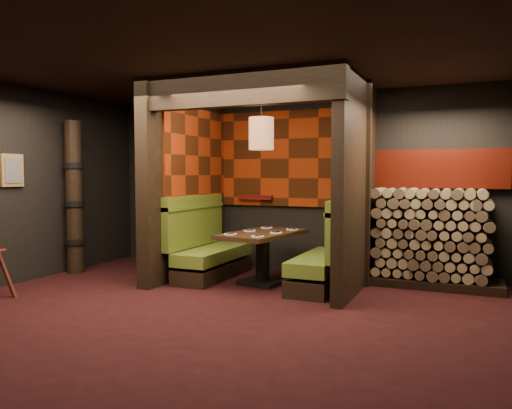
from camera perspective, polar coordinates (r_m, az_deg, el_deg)
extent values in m
cube|color=black|center=(5.87, -5.21, -12.09)|extent=(6.50, 5.50, 0.02)
cube|color=black|center=(5.80, -5.37, 16.36)|extent=(6.50, 5.50, 0.02)
cube|color=black|center=(8.18, 4.10, 2.49)|extent=(6.50, 0.02, 2.85)
cube|color=black|center=(7.78, -26.83, 2.07)|extent=(0.02, 5.50, 2.85)
cube|color=black|center=(7.76, -8.13, 2.41)|extent=(0.20, 2.20, 2.85)
cube|color=black|center=(6.81, 11.46, 2.23)|extent=(0.15, 2.10, 2.85)
cube|color=black|center=(6.38, -2.43, 13.09)|extent=(2.85, 0.18, 0.44)
cube|color=maroon|center=(8.15, 3.83, 5.27)|extent=(2.40, 0.06, 1.55)
cube|color=maroon|center=(7.86, -6.73, 5.54)|extent=(0.04, 1.85, 1.45)
cube|color=#5C0E0D|center=(8.31, -0.06, 0.83)|extent=(0.60, 0.12, 0.07)
cube|color=black|center=(7.65, -4.86, -7.49)|extent=(0.55, 1.60, 0.22)
cube|color=#5C7525|center=(7.61, -4.87, -5.64)|extent=(0.55, 1.60, 0.18)
cube|color=#4E6328|center=(7.72, -7.07, -2.60)|extent=(0.12, 1.60, 0.78)
cube|color=#5C7525|center=(7.69, -7.09, -0.01)|extent=(0.15, 1.60, 0.06)
cube|color=black|center=(7.03, 7.41, -8.50)|extent=(0.55, 1.60, 0.22)
cube|color=#5C7525|center=(6.98, 7.43, -6.49)|extent=(0.55, 1.60, 0.18)
cube|color=#4E6328|center=(6.84, 10.15, -3.42)|extent=(0.12, 1.60, 0.78)
cube|color=#5C7525|center=(6.80, 10.19, -0.49)|extent=(0.15, 1.60, 0.06)
cube|color=black|center=(7.21, 0.76, -8.81)|extent=(0.63, 0.63, 0.06)
cylinder|color=black|center=(7.15, 0.76, -6.37)|extent=(0.20, 0.20, 0.68)
cube|color=#332113|center=(7.10, 0.77, -3.41)|extent=(0.97, 1.51, 0.06)
cylinder|color=white|center=(6.81, -2.95, -3.39)|extent=(0.18, 0.18, 0.01)
cube|color=black|center=(6.81, -2.95, -3.26)|extent=(0.09, 0.12, 0.02)
cylinder|color=white|center=(6.57, 0.21, -3.65)|extent=(0.18, 0.18, 0.01)
cube|color=black|center=(6.57, 0.21, -3.51)|extent=(0.09, 0.12, 0.02)
cylinder|color=white|center=(7.21, -0.74, -3.01)|extent=(0.18, 0.18, 0.01)
cube|color=black|center=(7.21, -0.74, -2.88)|extent=(0.09, 0.12, 0.02)
cylinder|color=white|center=(6.98, 2.32, -3.23)|extent=(0.18, 0.18, 0.01)
cube|color=black|center=(6.98, 2.32, -3.10)|extent=(0.09, 0.12, 0.02)
cylinder|color=white|center=(7.62, 1.24, -2.66)|extent=(0.18, 0.18, 0.01)
cube|color=black|center=(7.61, 1.24, -2.54)|extent=(0.09, 0.12, 0.02)
cylinder|color=white|center=(7.40, 4.18, -2.85)|extent=(0.18, 0.18, 0.01)
cube|color=black|center=(7.40, 4.18, -2.73)|extent=(0.09, 0.12, 0.02)
cylinder|color=brown|center=(7.02, 0.62, 8.09)|extent=(0.35, 0.35, 0.45)
sphere|color=#FFC672|center=(7.02, 0.62, 8.09)|extent=(0.18, 0.18, 0.18)
cylinder|color=black|center=(7.08, 0.62, 11.91)|extent=(0.02, 0.02, 0.50)
cube|color=olive|center=(7.81, -26.11, 3.53)|extent=(0.04, 0.36, 0.46)
cube|color=#3F3F3F|center=(7.79, -26.00, 3.53)|extent=(0.01, 0.27, 0.36)
cube|color=#461B14|center=(7.16, -26.76, -6.83)|extent=(0.33, 0.11, 0.75)
cylinder|color=black|center=(8.38, -20.06, 0.77)|extent=(0.26, 0.26, 2.40)
cylinder|color=black|center=(8.44, -19.96, -3.98)|extent=(0.31, 0.31, 0.09)
cylinder|color=black|center=(8.39, -20.05, 0.09)|extent=(0.31, 0.31, 0.09)
cylinder|color=black|center=(8.37, -20.13, 4.19)|extent=(0.31, 0.31, 0.09)
cube|color=black|center=(7.47, 19.89, -8.35)|extent=(1.73, 0.70, 0.12)
cube|color=#776248|center=(7.36, 20.00, -3.16)|extent=(1.73, 0.70, 1.24)
cube|color=maroon|center=(7.65, 20.30, 3.84)|extent=(1.83, 0.10, 0.56)
cube|color=black|center=(7.04, 12.62, 2.26)|extent=(0.08, 0.08, 2.85)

